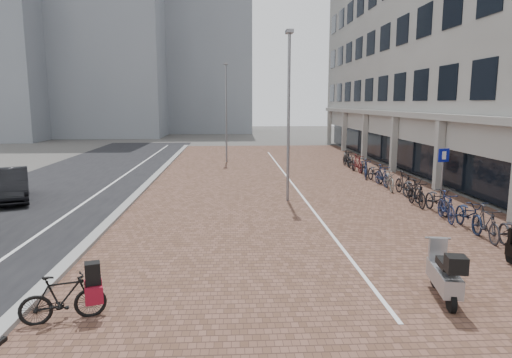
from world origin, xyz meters
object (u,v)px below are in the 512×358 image
object	(u,v)px
hero_bike	(63,297)
parking_sign	(443,170)
scooter_front	(444,273)
car_dark	(9,185)

from	to	relation	value
hero_bike	parking_sign	xyz separation A→B (m)	(11.16, 8.34, 1.12)
hero_bike	scooter_front	world-z (taller)	scooter_front
hero_bike	scooter_front	xyz separation A→B (m)	(7.62, 0.56, 0.11)
scooter_front	parking_sign	world-z (taller)	parking_sign
parking_sign	car_dark	bearing A→B (deg)	149.89
scooter_front	parking_sign	size ratio (longest dim) A/B	0.73
car_dark	parking_sign	size ratio (longest dim) A/B	1.71
car_dark	parking_sign	bearing A→B (deg)	-32.80
hero_bike	parking_sign	world-z (taller)	parking_sign
car_dark	scooter_front	world-z (taller)	car_dark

